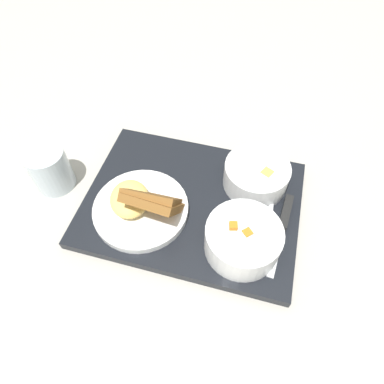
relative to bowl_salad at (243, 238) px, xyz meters
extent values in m
plane|color=#ADA89E|center=(0.12, -0.07, -0.05)|extent=(4.00, 4.00, 0.00)
cube|color=black|center=(0.12, -0.07, -0.04)|extent=(0.44, 0.34, 0.02)
cylinder|color=white|center=(0.00, 0.00, 0.00)|extent=(0.13, 0.13, 0.06)
torus|color=white|center=(0.00, 0.00, 0.02)|extent=(0.13, 0.13, 0.01)
cylinder|color=#A8D184|center=(0.01, -0.02, 0.01)|extent=(0.05, 0.05, 0.02)
cylinder|color=#A8D184|center=(0.00, -0.01, 0.01)|extent=(0.06, 0.06, 0.02)
cylinder|color=#A8D184|center=(0.01, 0.00, 0.02)|extent=(0.04, 0.04, 0.01)
cylinder|color=#A8D184|center=(0.02, 0.01, 0.02)|extent=(0.05, 0.05, 0.01)
cube|color=orange|center=(0.02, 0.00, 0.03)|extent=(0.02, 0.02, 0.02)
cube|color=orange|center=(0.00, 0.00, 0.02)|extent=(0.02, 0.02, 0.01)
cylinder|color=white|center=(0.01, -0.15, -0.01)|extent=(0.13, 0.13, 0.05)
torus|color=white|center=(0.01, -0.15, 0.02)|extent=(0.13, 0.13, 0.01)
cylinder|color=olive|center=(0.01, -0.15, 0.00)|extent=(0.11, 0.11, 0.04)
cube|color=tan|center=(-0.01, -0.14, 0.01)|extent=(0.03, 0.03, 0.01)
cylinder|color=white|center=(0.20, -0.01, -0.03)|extent=(0.18, 0.18, 0.01)
ellipsoid|color=#EFC666|center=(0.22, -0.01, 0.00)|extent=(0.11, 0.11, 0.03)
cube|color=brown|center=(0.18, -0.02, 0.01)|extent=(0.10, 0.08, 0.09)
cube|color=brown|center=(0.17, -0.01, 0.01)|extent=(0.10, 0.07, 0.08)
cube|color=silver|center=(-0.06, -0.01, -0.03)|extent=(0.01, 0.10, 0.00)
cube|color=black|center=(-0.06, -0.10, -0.02)|extent=(0.02, 0.08, 0.02)
ellipsoid|color=silver|center=(-0.04, -0.03, -0.03)|extent=(0.04, 0.05, 0.01)
cube|color=silver|center=(-0.03, -0.09, -0.03)|extent=(0.02, 0.09, 0.01)
cylinder|color=silver|center=(0.41, -0.02, 0.00)|extent=(0.08, 0.08, 0.09)
cylinder|color=silver|center=(0.41, -0.02, -0.02)|extent=(0.07, 0.07, 0.06)
camera|label=1|loc=(-0.01, 0.30, 0.53)|focal=32.00mm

